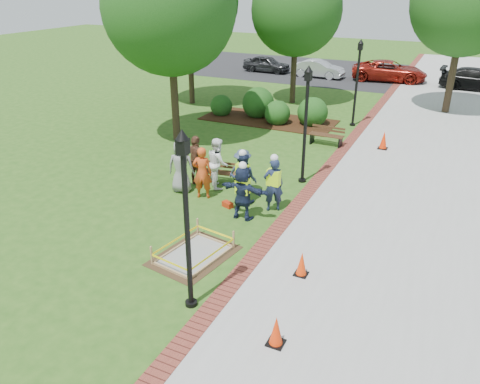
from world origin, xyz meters
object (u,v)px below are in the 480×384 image
at_px(bench_near, 221,177).
at_px(cone_front, 276,331).
at_px(wet_concrete_pad, 194,249).
at_px(hivis_worker_a, 243,191).
at_px(hivis_worker_c, 243,176).
at_px(hivis_worker_b, 273,183).
at_px(lamp_near, 186,210).

relative_size(bench_near, cone_front, 2.05).
distance_m(wet_concrete_pad, hivis_worker_a, 2.69).
xyz_separation_m(bench_near, hivis_worker_c, (1.39, -1.05, 0.68)).
xyz_separation_m(cone_front, hivis_worker_a, (-3.01, 4.76, 0.60)).
distance_m(wet_concrete_pad, hivis_worker_b, 3.70).
bearing_deg(wet_concrete_pad, hivis_worker_b, 75.73).
relative_size(wet_concrete_pad, hivis_worker_a, 1.33).
height_order(wet_concrete_pad, hivis_worker_a, hivis_worker_a).
relative_size(bench_near, hivis_worker_b, 0.75).
height_order(lamp_near, hivis_worker_b, lamp_near).
relative_size(cone_front, hivis_worker_a, 0.37).
distance_m(hivis_worker_b, hivis_worker_c, 1.17).
height_order(bench_near, hivis_worker_c, hivis_worker_c).
bearing_deg(lamp_near, cone_front, -8.75).
relative_size(wet_concrete_pad, cone_front, 3.58).
xyz_separation_m(hivis_worker_a, hivis_worker_c, (-0.52, 1.09, -0.02)).
xyz_separation_m(hivis_worker_b, hivis_worker_c, (-1.16, 0.15, -0.03)).
distance_m(bench_near, hivis_worker_a, 2.96).
bearing_deg(bench_near, hivis_worker_b, -25.22).
bearing_deg(cone_front, wet_concrete_pad, 146.22).
distance_m(bench_near, lamp_near, 7.43).
relative_size(cone_front, hivis_worker_b, 0.37).
bearing_deg(lamp_near, hivis_worker_b, 91.25).
height_order(cone_front, lamp_near, lamp_near).
distance_m(lamp_near, hivis_worker_b, 5.57).
bearing_deg(bench_near, hivis_worker_a, -48.33).
relative_size(wet_concrete_pad, hivis_worker_b, 1.31).
bearing_deg(hivis_worker_c, hivis_worker_a, -64.59).
bearing_deg(cone_front, hivis_worker_a, 122.34).
xyz_separation_m(bench_near, hivis_worker_a, (1.91, -2.14, 0.70)).
xyz_separation_m(lamp_near, hivis_worker_b, (-0.12, 5.36, -1.52)).
distance_m(hivis_worker_a, hivis_worker_b, 1.14).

